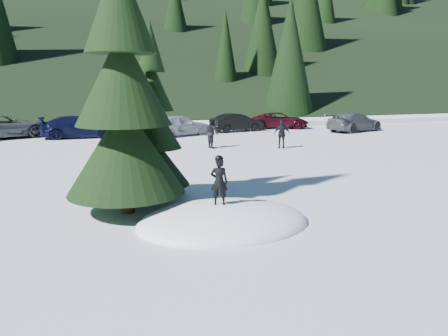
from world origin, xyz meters
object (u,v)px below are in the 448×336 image
object	(u,v)px
child_skier	(219,181)
car_4	(179,125)
car_6	(280,120)
spruce_short	(153,130)
car_2	(4,127)
car_3	(79,127)
car_7	(355,122)
adult_0	(212,133)
adult_1	(282,134)
car_5	(237,123)
spruce_tall	(123,91)

from	to	relation	value
child_skier	car_4	distance (m)	19.18
car_6	spruce_short	bearing A→B (deg)	167.29
car_2	car_6	size ratio (longest dim) A/B	1.23
car_3	car_7	bearing A→B (deg)	-96.99
adult_0	car_4	bearing A→B (deg)	-4.10
child_skier	car_4	world-z (taller)	child_skier
spruce_short	adult_1	world-z (taller)	spruce_short
child_skier	car_5	size ratio (longest dim) A/B	0.30
child_skier	car_3	bearing A→B (deg)	-60.11
spruce_tall	car_4	distance (m)	18.21
spruce_short	car_3	size ratio (longest dim) A/B	1.09
child_skier	adult_1	bearing A→B (deg)	-102.03
child_skier	adult_0	size ratio (longest dim) A/B	0.71
adult_1	car_2	size ratio (longest dim) A/B	0.28
spruce_tall	spruce_short	world-z (taller)	spruce_tall
car_5	spruce_short	bearing A→B (deg)	141.42
car_2	car_6	xyz separation A→B (m)	(19.94, 0.14, -0.14)
spruce_short	child_skier	world-z (taller)	spruce_short
adult_1	car_7	bearing A→B (deg)	-120.98
car_5	car_2	bearing A→B (deg)	76.03
car_3	spruce_short	bearing A→B (deg)	-172.89
car_5	car_7	xyz separation A→B (m)	(8.34, -2.76, 0.04)
car_3	car_2	bearing A→B (deg)	75.32
car_2	child_skier	bearing A→B (deg)	176.10
child_skier	car_5	xyz separation A→B (m)	(8.07, 20.25, -0.41)
car_2	car_3	distance (m)	4.80
child_skier	car_4	bearing A→B (deg)	-79.07
child_skier	car_6	bearing A→B (deg)	-98.66
child_skier	car_7	distance (m)	23.98
car_2	car_4	bearing A→B (deg)	-125.95
child_skier	adult_0	bearing A→B (deg)	-85.58
spruce_short	car_7	world-z (taller)	spruce_short
spruce_short	adult_0	world-z (taller)	spruce_short
spruce_tall	car_5	size ratio (longest dim) A/B	2.13
car_4	car_5	world-z (taller)	car_4
car_5	car_7	size ratio (longest dim) A/B	0.83
car_5	spruce_tall	bearing A→B (deg)	140.82
spruce_short	car_3	world-z (taller)	spruce_short
car_2	car_5	distance (m)	15.87
adult_1	car_7	world-z (taller)	adult_1
child_skier	car_2	distance (m)	22.61
spruce_tall	car_5	world-z (taller)	spruce_tall
adult_0	car_6	xyz separation A→B (m)	(8.37, 8.61, -0.22)
child_skier	car_5	bearing A→B (deg)	-90.75
child_skier	adult_1	world-z (taller)	child_skier
spruce_short	car_2	bearing A→B (deg)	110.16
spruce_tall	child_skier	bearing A→B (deg)	-38.78
spruce_short	car_7	bearing A→B (deg)	39.39
spruce_short	car_5	size ratio (longest dim) A/B	1.33
car_2	car_6	world-z (taller)	car_2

